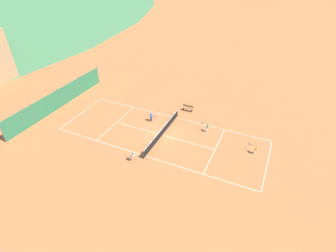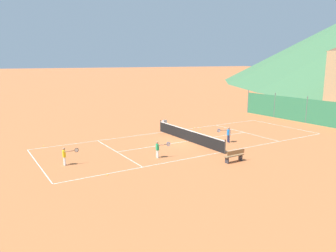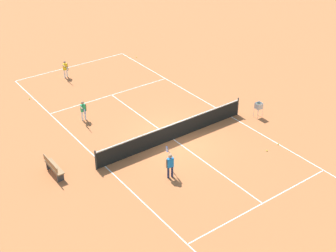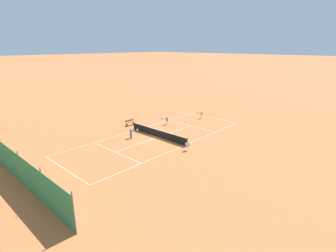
{
  "view_description": "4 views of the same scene",
  "coord_description": "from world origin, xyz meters",
  "px_view_note": "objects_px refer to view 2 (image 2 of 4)",
  "views": [
    {
      "loc": [
        -22.16,
        -10.89,
        18.44
      ],
      "look_at": [
        0.18,
        -0.66,
        1.37
      ],
      "focal_mm": 28.0,
      "sensor_mm": 36.0,
      "label": 1
    },
    {
      "loc": [
        21.68,
        -15.41,
        6.56
      ],
      "look_at": [
        -0.42,
        -1.73,
        1.39
      ],
      "focal_mm": 35.0,
      "sensor_mm": 36.0,
      "label": 2
    },
    {
      "loc": [
        12.45,
        16.59,
        13.02
      ],
      "look_at": [
        0.18,
        -0.24,
        0.76
      ],
      "focal_mm": 50.0,
      "sensor_mm": 36.0,
      "label": 3
    },
    {
      "loc": [
        -21.42,
        21.3,
        10.76
      ],
      "look_at": [
        -0.63,
        -1.09,
        1.31
      ],
      "focal_mm": 28.0,
      "sensor_mm": 36.0,
      "label": 4
    }
  ],
  "objects_px": {
    "tennis_ball_far_corner": "(200,129)",
    "tennis_ball_mid_court": "(194,128)",
    "player_far_baseline": "(65,155)",
    "ball_hopper": "(165,122)",
    "tennis_net": "(188,135)",
    "player_near_baseline": "(158,148)",
    "player_far_service": "(228,134)",
    "tennis_ball_alley_right": "(107,175)",
    "courtside_bench": "(234,155)",
    "tennis_ball_by_net_right": "(44,146)"
  },
  "relations": [
    {
      "from": "tennis_ball_mid_court",
      "to": "courtside_bench",
      "type": "distance_m",
      "value": 11.27
    },
    {
      "from": "player_near_baseline",
      "to": "player_far_service",
      "type": "distance_m",
      "value": 7.11
    },
    {
      "from": "ball_hopper",
      "to": "courtside_bench",
      "type": "bearing_deg",
      "value": -8.14
    },
    {
      "from": "player_far_baseline",
      "to": "tennis_ball_alley_right",
      "type": "distance_m",
      "value": 3.63
    },
    {
      "from": "player_far_service",
      "to": "tennis_ball_alley_right",
      "type": "xyz_separation_m",
      "value": [
        2.27,
        -11.37,
        -0.71
      ]
    },
    {
      "from": "tennis_ball_mid_court",
      "to": "tennis_net",
      "type": "bearing_deg",
      "value": -41.6
    },
    {
      "from": "player_near_baseline",
      "to": "player_far_service",
      "type": "bearing_deg",
      "value": 96.23
    },
    {
      "from": "player_far_baseline",
      "to": "tennis_ball_far_corner",
      "type": "xyz_separation_m",
      "value": [
        -4.27,
        14.1,
        -0.65
      ]
    },
    {
      "from": "tennis_ball_by_net_right",
      "to": "ball_hopper",
      "type": "xyz_separation_m",
      "value": [
        -0.77,
        11.54,
        0.62
      ]
    },
    {
      "from": "player_near_baseline",
      "to": "tennis_ball_far_corner",
      "type": "relative_size",
      "value": 17.78
    },
    {
      "from": "tennis_ball_by_net_right",
      "to": "courtside_bench",
      "type": "bearing_deg",
      "value": 42.23
    },
    {
      "from": "player_far_baseline",
      "to": "ball_hopper",
      "type": "bearing_deg",
      "value": 119.62
    },
    {
      "from": "courtside_bench",
      "to": "ball_hopper",
      "type": "bearing_deg",
      "value": 171.86
    },
    {
      "from": "player_far_baseline",
      "to": "tennis_ball_mid_court",
      "type": "bearing_deg",
      "value": 110.28
    },
    {
      "from": "player_far_baseline",
      "to": "tennis_ball_mid_court",
      "type": "distance_m",
      "value": 14.95
    },
    {
      "from": "player_far_baseline",
      "to": "ball_hopper",
      "type": "height_order",
      "value": "player_far_baseline"
    },
    {
      "from": "player_far_service",
      "to": "player_far_baseline",
      "type": "bearing_deg",
      "value": -94.14
    },
    {
      "from": "player_far_service",
      "to": "tennis_ball_alley_right",
      "type": "bearing_deg",
      "value": -78.73
    },
    {
      "from": "tennis_net",
      "to": "tennis_ball_mid_court",
      "type": "xyz_separation_m",
      "value": [
        -4.04,
        3.59,
        -0.47
      ]
    },
    {
      "from": "player_near_baseline",
      "to": "tennis_ball_mid_court",
      "type": "relative_size",
      "value": 17.78
    },
    {
      "from": "player_near_baseline",
      "to": "player_far_service",
      "type": "relative_size",
      "value": 0.93
    },
    {
      "from": "courtside_bench",
      "to": "player_near_baseline",
      "type": "bearing_deg",
      "value": -132.78
    },
    {
      "from": "tennis_ball_far_corner",
      "to": "tennis_ball_by_net_right",
      "type": "xyz_separation_m",
      "value": [
        -1.4,
        -14.31,
        0.0
      ]
    },
    {
      "from": "player_near_baseline",
      "to": "tennis_ball_by_net_right",
      "type": "distance_m",
      "value": 9.59
    },
    {
      "from": "player_far_baseline",
      "to": "player_far_service",
      "type": "xyz_separation_m",
      "value": [
        0.94,
        12.94,
        0.05
      ]
    },
    {
      "from": "player_near_baseline",
      "to": "tennis_ball_alley_right",
      "type": "height_order",
      "value": "player_near_baseline"
    },
    {
      "from": "player_far_baseline",
      "to": "courtside_bench",
      "type": "height_order",
      "value": "player_far_baseline"
    },
    {
      "from": "ball_hopper",
      "to": "courtside_bench",
      "type": "distance_m",
      "value": 11.77
    },
    {
      "from": "tennis_net",
      "to": "tennis_ball_by_net_right",
      "type": "distance_m",
      "value": 11.58
    },
    {
      "from": "player_far_baseline",
      "to": "ball_hopper",
      "type": "distance_m",
      "value": 13.03
    },
    {
      "from": "courtside_bench",
      "to": "player_far_baseline",
      "type": "bearing_deg",
      "value": -118.34
    },
    {
      "from": "player_near_baseline",
      "to": "ball_hopper",
      "type": "xyz_separation_m",
      "value": [
        -8.15,
        5.45,
        -0.03
      ]
    },
    {
      "from": "player_near_baseline",
      "to": "tennis_ball_mid_court",
      "type": "bearing_deg",
      "value": 130.23
    },
    {
      "from": "tennis_ball_far_corner",
      "to": "tennis_ball_by_net_right",
      "type": "distance_m",
      "value": 14.38
    },
    {
      "from": "tennis_net",
      "to": "tennis_ball_mid_court",
      "type": "height_order",
      "value": "tennis_net"
    },
    {
      "from": "player_far_baseline",
      "to": "tennis_ball_alley_right",
      "type": "bearing_deg",
      "value": 26.13
    },
    {
      "from": "tennis_net",
      "to": "player_far_service",
      "type": "distance_m",
      "value": 3.27
    },
    {
      "from": "tennis_ball_mid_court",
      "to": "ball_hopper",
      "type": "distance_m",
      "value": 3.03
    },
    {
      "from": "tennis_net",
      "to": "player_near_baseline",
      "type": "bearing_deg",
      "value": -58.0
    },
    {
      "from": "player_near_baseline",
      "to": "player_far_service",
      "type": "height_order",
      "value": "player_far_service"
    },
    {
      "from": "player_far_service",
      "to": "tennis_ball_alley_right",
      "type": "relative_size",
      "value": 19.19
    },
    {
      "from": "tennis_net",
      "to": "tennis_ball_far_corner",
      "type": "height_order",
      "value": "tennis_net"
    },
    {
      "from": "tennis_ball_far_corner",
      "to": "tennis_ball_mid_court",
      "type": "bearing_deg",
      "value": -174.78
    },
    {
      "from": "player_near_baseline",
      "to": "tennis_ball_alley_right",
      "type": "distance_m",
      "value": 4.6
    },
    {
      "from": "player_far_baseline",
      "to": "tennis_ball_far_corner",
      "type": "height_order",
      "value": "player_far_baseline"
    },
    {
      "from": "player_far_baseline",
      "to": "tennis_ball_far_corner",
      "type": "distance_m",
      "value": 14.74
    },
    {
      "from": "player_near_baseline",
      "to": "tennis_ball_mid_court",
      "type": "distance_m",
      "value": 10.68
    },
    {
      "from": "courtside_bench",
      "to": "tennis_ball_by_net_right",
      "type": "bearing_deg",
      "value": -137.77
    },
    {
      "from": "courtside_bench",
      "to": "tennis_ball_far_corner",
      "type": "bearing_deg",
      "value": 154.89
    },
    {
      "from": "tennis_ball_by_net_right",
      "to": "tennis_ball_far_corner",
      "type": "bearing_deg",
      "value": 84.4
    }
  ]
}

